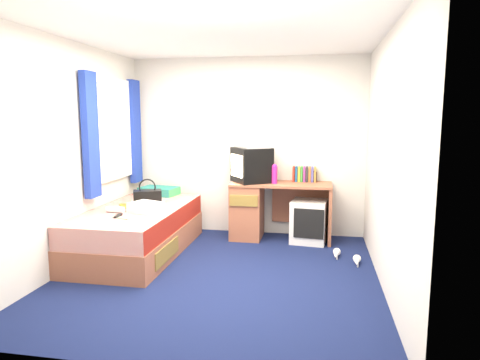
% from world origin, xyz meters
% --- Properties ---
extents(ground, '(3.40, 3.40, 0.00)m').
position_xyz_m(ground, '(0.00, 0.00, 0.00)').
color(ground, '#0C1438').
rests_on(ground, ground).
extents(room_shell, '(3.40, 3.40, 3.40)m').
position_xyz_m(room_shell, '(0.00, 0.00, 1.45)').
color(room_shell, white).
rests_on(room_shell, ground).
extents(bed, '(1.01, 2.00, 0.54)m').
position_xyz_m(bed, '(-1.10, 0.53, 0.27)').
color(bed, '#A36043').
rests_on(bed, ground).
extents(pillow, '(0.55, 0.41, 0.11)m').
position_xyz_m(pillow, '(-1.17, 1.40, 0.59)').
color(pillow, '#175D98').
rests_on(pillow, bed).
extents(desk, '(1.30, 0.55, 0.75)m').
position_xyz_m(desk, '(0.23, 1.44, 0.41)').
color(desk, '#A36043').
rests_on(desk, ground).
extents(storage_cube, '(0.49, 0.49, 0.55)m').
position_xyz_m(storage_cube, '(0.88, 1.35, 0.27)').
color(storage_cube, silver).
rests_on(storage_cube, ground).
extents(crt_tv, '(0.61, 0.61, 0.45)m').
position_xyz_m(crt_tv, '(0.11, 1.44, 0.98)').
color(crt_tv, black).
rests_on(crt_tv, desk).
extents(vcr, '(0.53, 0.57, 0.09)m').
position_xyz_m(vcr, '(0.11, 1.44, 1.25)').
color(vcr, '#BBBCBE').
rests_on(vcr, crt_tv).
extents(book_row, '(0.31, 0.13, 0.20)m').
position_xyz_m(book_row, '(0.80, 1.60, 0.85)').
color(book_row, maroon).
rests_on(book_row, desk).
extents(picture_frame, '(0.06, 0.12, 0.14)m').
position_xyz_m(picture_frame, '(0.93, 1.60, 0.82)').
color(picture_frame, black).
rests_on(picture_frame, desk).
extents(pink_water_bottle, '(0.09, 0.09, 0.23)m').
position_xyz_m(pink_water_bottle, '(0.43, 1.36, 0.86)').
color(pink_water_bottle, '#D31D80').
rests_on(pink_water_bottle, desk).
extents(aerosol_can, '(0.05, 0.05, 0.18)m').
position_xyz_m(aerosol_can, '(0.42, 1.44, 0.84)').
color(aerosol_can, silver).
rests_on(aerosol_can, desk).
extents(handbag, '(0.38, 0.31, 0.31)m').
position_xyz_m(handbag, '(-1.09, 0.80, 0.63)').
color(handbag, black).
rests_on(handbag, bed).
extents(towel, '(0.41, 0.38, 0.11)m').
position_xyz_m(towel, '(-0.92, 0.35, 0.60)').
color(towel, silver).
rests_on(towel, bed).
extents(magazine, '(0.32, 0.35, 0.01)m').
position_xyz_m(magazine, '(-1.24, 0.61, 0.55)').
color(magazine, yellow).
rests_on(magazine, bed).
extents(water_bottle, '(0.20, 0.08, 0.07)m').
position_xyz_m(water_bottle, '(-1.25, 0.27, 0.58)').
color(water_bottle, white).
rests_on(water_bottle, bed).
extents(colour_swatch_fan, '(0.23, 0.13, 0.01)m').
position_xyz_m(colour_swatch_fan, '(-1.05, 0.02, 0.55)').
color(colour_swatch_fan, gold).
rests_on(colour_swatch_fan, bed).
extents(remote_control, '(0.08, 0.17, 0.02)m').
position_xyz_m(remote_control, '(-1.13, 0.09, 0.55)').
color(remote_control, black).
rests_on(remote_control, bed).
extents(window_assembly, '(0.11, 1.42, 1.40)m').
position_xyz_m(window_assembly, '(-1.55, 0.90, 1.42)').
color(window_assembly, silver).
rests_on(window_assembly, room_shell).
extents(white_heels, '(0.33, 0.44, 0.09)m').
position_xyz_m(white_heels, '(1.31, 0.65, 0.04)').
color(white_heels, white).
rests_on(white_heels, ground).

